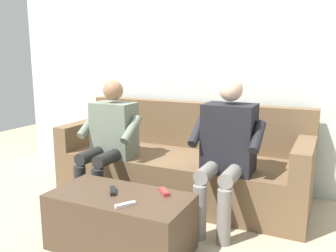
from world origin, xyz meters
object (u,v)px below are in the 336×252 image
(remote_white, at_px, (126,205))
(remote_black, at_px, (113,191))
(person_right_seated, at_px, (110,136))
(person_left_seated, at_px, (227,145))
(remote_red, at_px, (164,192))
(couch, at_px, (183,165))
(coffee_table, at_px, (120,222))

(remote_white, bearing_deg, remote_black, -93.45)
(person_right_seated, bearing_deg, remote_black, 125.62)
(person_left_seated, bearing_deg, remote_white, 64.80)
(person_left_seated, bearing_deg, person_right_seated, 1.64)
(remote_black, bearing_deg, person_right_seated, 179.99)
(remote_black, bearing_deg, remote_red, 76.96)
(person_right_seated, distance_m, remote_black, 0.83)
(couch, distance_m, person_right_seated, 0.75)
(person_left_seated, relative_size, remote_white, 8.53)
(couch, bearing_deg, remote_red, 105.48)
(coffee_table, bearing_deg, remote_black, -9.85)
(coffee_table, relative_size, remote_black, 7.18)
(coffee_table, height_order, person_right_seated, person_right_seated)
(remote_white, xyz_separation_m, remote_red, (-0.13, -0.29, 0.00))
(person_left_seated, relative_size, remote_black, 8.62)
(coffee_table, relative_size, remote_white, 7.10)
(person_right_seated, bearing_deg, remote_white, 129.48)
(coffee_table, bearing_deg, remote_white, 133.59)
(person_left_seated, height_order, remote_red, person_left_seated)
(person_left_seated, height_order, person_right_seated, person_left_seated)
(coffee_table, bearing_deg, remote_red, -151.06)
(remote_white, relative_size, remote_red, 1.08)
(coffee_table, distance_m, remote_red, 0.36)
(couch, distance_m, remote_black, 1.08)
(coffee_table, height_order, remote_black, remote_black)
(coffee_table, height_order, person_left_seated, person_left_seated)
(remote_red, bearing_deg, remote_black, 69.53)
(couch, xyz_separation_m, remote_white, (-0.13, 1.23, 0.11))
(coffee_table, distance_m, remote_white, 0.28)
(couch, height_order, remote_white, couch)
(coffee_table, distance_m, remote_black, 0.22)
(coffee_table, bearing_deg, couch, -90.00)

